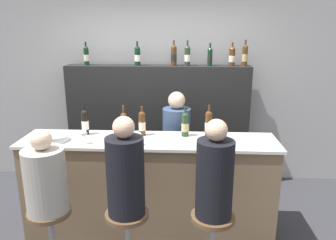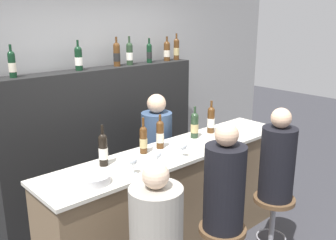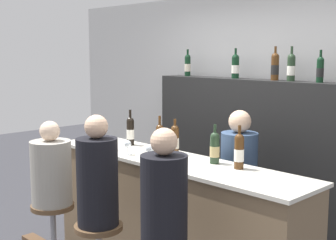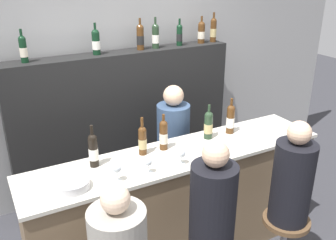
{
  "view_description": "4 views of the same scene",
  "coord_description": "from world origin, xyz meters",
  "views": [
    {
      "loc": [
        0.36,
        -2.9,
        2.17
      ],
      "look_at": [
        0.2,
        0.21,
        1.29
      ],
      "focal_mm": 35.0,
      "sensor_mm": 36.0,
      "label": 1
    },
    {
      "loc": [
        -2.22,
        -2.06,
        2.26
      ],
      "look_at": [
        -0.03,
        0.34,
        1.34
      ],
      "focal_mm": 40.0,
      "sensor_mm": 36.0,
      "label": 2
    },
    {
      "loc": [
        2.77,
        -2.45,
        1.96
      ],
      "look_at": [
        -0.04,
        0.27,
        1.39
      ],
      "focal_mm": 50.0,
      "sensor_mm": 36.0,
      "label": 3
    },
    {
      "loc": [
        -1.41,
        -2.13,
        2.53
      ],
      "look_at": [
        -0.13,
        0.23,
        1.4
      ],
      "focal_mm": 40.0,
      "sensor_mm": 36.0,
      "label": 4
    }
  ],
  "objects": [
    {
      "name": "wall_back",
      "position": [
        0.0,
        1.7,
        1.3
      ],
      "size": [
        6.4,
        0.05,
        2.6
      ],
      "color": "#9E9E9E",
      "rests_on": "ground_plane"
    },
    {
      "name": "bar_counter",
      "position": [
        0.0,
        0.27,
        0.53
      ],
      "size": [
        2.64,
        0.57,
        1.07
      ],
      "color": "brown",
      "rests_on": "ground_plane"
    },
    {
      "name": "back_bar_cabinet",
      "position": [
        0.0,
        1.48,
        0.84
      ],
      "size": [
        2.47,
        0.28,
        1.69
      ],
      "color": "black",
      "rests_on": "ground_plane"
    },
    {
      "name": "wine_bottle_counter_0",
      "position": [
        -0.69,
        0.4,
        1.21
      ],
      "size": [
        0.07,
        0.07,
        0.35
      ],
      "color": "black",
      "rests_on": "bar_counter"
    },
    {
      "name": "wine_bottle_counter_1",
      "position": [
        -0.28,
        0.4,
        1.19
      ],
      "size": [
        0.07,
        0.07,
        0.33
      ],
      "color": "#4C2D14",
      "rests_on": "bar_counter"
    },
    {
      "name": "wine_bottle_counter_2",
      "position": [
        -0.08,
        0.4,
        1.2
      ],
      "size": [
        0.07,
        0.07,
        0.32
      ],
      "color": "#4C2D14",
      "rests_on": "bar_counter"
    },
    {
      "name": "wine_bottle_counter_3",
      "position": [
        0.37,
        0.4,
        1.2
      ],
      "size": [
        0.08,
        0.08,
        0.32
      ],
      "color": "#233823",
      "rests_on": "bar_counter"
    },
    {
      "name": "wine_bottle_counter_4",
      "position": [
        0.62,
        0.4,
        1.21
      ],
      "size": [
        0.08,
        0.08,
        0.34
      ],
      "color": "#4C2D14",
      "rests_on": "bar_counter"
    },
    {
      "name": "wine_bottle_backbar_0",
      "position": [
        -0.96,
        1.48,
        1.82
      ],
      "size": [
        0.07,
        0.07,
        0.31
      ],
      "color": "black",
      "rests_on": "back_bar_cabinet"
    },
    {
      "name": "wine_bottle_backbar_1",
      "position": [
        -0.27,
        1.48,
        1.82
      ],
      "size": [
        0.08,
        0.08,
        0.31
      ],
      "color": "black",
      "rests_on": "back_bar_cabinet"
    },
    {
      "name": "wine_bottle_backbar_2",
      "position": [
        0.21,
        1.48,
        1.82
      ],
      "size": [
        0.08,
        0.08,
        0.33
      ],
      "color": "#4C2D14",
      "rests_on": "back_bar_cabinet"
    },
    {
      "name": "wine_bottle_backbar_3",
      "position": [
        0.39,
        1.48,
        1.82
      ],
      "size": [
        0.08,
        0.08,
        0.33
      ],
      "color": "#233823",
      "rests_on": "back_bar_cabinet"
    },
    {
      "name": "wine_bottle_backbar_4",
      "position": [
        0.69,
        1.48,
        1.81
      ],
      "size": [
        0.07,
        0.07,
        0.29
      ],
      "color": "black",
      "rests_on": "back_bar_cabinet"
    },
    {
      "name": "wine_bottle_backbar_5",
      "position": [
        0.98,
        1.48,
        1.81
      ],
      "size": [
        0.08,
        0.08,
        0.3
      ],
      "color": "#4C2D14",
      "rests_on": "back_bar_cabinet"
    },
    {
      "name": "wine_bottle_backbar_6",
      "position": [
        1.14,
        1.48,
        1.83
      ],
      "size": [
        0.07,
        0.07,
        0.33
      ],
      "color": "#4C2D14",
      "rests_on": "back_bar_cabinet"
    },
    {
      "name": "wine_glass_0",
      "position": [
        -0.62,
        0.1,
        1.17
      ],
      "size": [
        0.07,
        0.07,
        0.14
      ],
      "color": "silver",
      "rests_on": "bar_counter"
    },
    {
      "name": "wine_glass_1",
      "position": [
        -0.37,
        0.1,
        1.15
      ],
      "size": [
        0.07,
        0.07,
        0.13
      ],
      "color": "silver",
      "rests_on": "bar_counter"
    },
    {
      "name": "wine_glass_2",
      "position": [
        -0.08,
        0.1,
        1.16
      ],
      "size": [
        0.07,
        0.07,
        0.13
      ],
      "color": "silver",
      "rests_on": "bar_counter"
    },
    {
      "name": "metal_bowl",
      "position": [
        -0.93,
        0.17,
        1.1
      ],
      "size": [
        0.25,
        0.25,
        0.06
      ],
      "color": "#B7B7BC",
      "rests_on": "bar_counter"
    },
    {
      "name": "bar_stool_left",
      "position": [
        -0.82,
        -0.4,
        0.49
      ],
      "size": [
        0.38,
        0.38,
        0.62
      ],
      "color": "gray",
      "rests_on": "ground_plane"
    },
    {
      "name": "guest_seated_left",
      "position": [
        -0.82,
        -0.4,
        0.94
      ],
      "size": [
        0.36,
        0.36,
        0.75
      ],
      "color": "gray",
      "rests_on": "bar_stool_left"
    },
    {
      "name": "bar_stool_middle",
      "position": [
        -0.12,
        -0.4,
        0.49
      ],
      "size": [
        0.38,
        0.38,
        0.62
      ],
      "color": "gray",
      "rests_on": "ground_plane"
    },
    {
      "name": "guest_seated_middle",
      "position": [
        -0.12,
        -0.4,
        1.0
      ],
      "size": [
        0.32,
        0.32,
        0.87
      ],
      "color": "black",
      "rests_on": "bar_stool_middle"
    },
    {
      "name": "bar_stool_right",
      "position": [
        0.62,
        -0.4,
        0.49
      ],
      "size": [
        0.38,
        0.38,
        0.62
      ],
      "color": "gray",
      "rests_on": "ground_plane"
    },
    {
      "name": "guest_seated_right",
      "position": [
        0.62,
        -0.4,
        1.0
      ],
      "size": [
        0.31,
        0.31,
        0.85
      ],
      "color": "black",
      "rests_on": "bar_stool_right"
    },
    {
      "name": "bartender",
      "position": [
        0.27,
        0.86,
        0.67
      ],
      "size": [
        0.33,
        0.33,
        1.45
      ],
      "color": "#334766",
      "rests_on": "ground_plane"
    }
  ]
}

